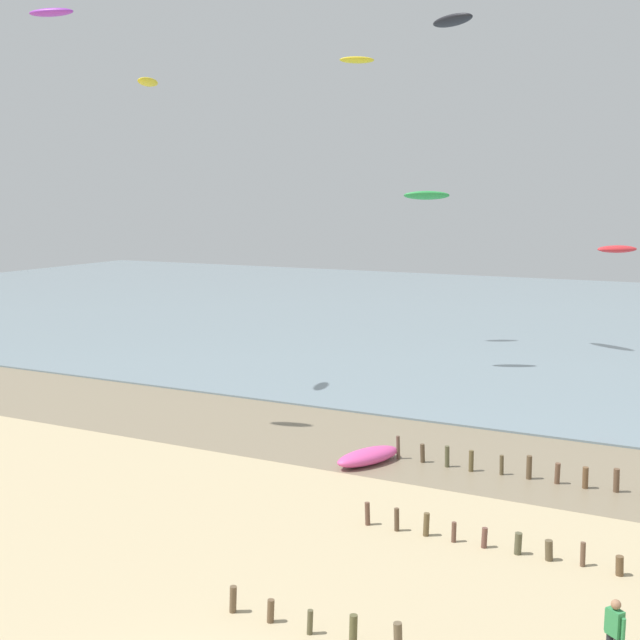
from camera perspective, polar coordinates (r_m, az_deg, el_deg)
wet_sand_strip at (r=33.21m, az=9.67°, el=-9.54°), size 120.00×8.03×0.01m
sea at (r=70.63m, az=18.82°, el=-0.11°), size 160.00×70.00×0.10m
groyne_mid at (r=24.53m, az=18.97°, el=-15.85°), size 13.53×0.36×0.80m
groyne_far at (r=30.87m, az=15.31°, el=-10.35°), size 10.53×0.38×0.96m
person_by_waterline at (r=19.74m, az=20.43°, el=-20.41°), size 0.47×0.39×1.71m
grounded_kite at (r=31.66m, az=3.49°, el=-9.78°), size 2.30×3.21×0.61m
kite_aloft_0 at (r=55.28m, az=20.62°, el=4.80°), size 2.83×2.66×0.59m
kite_aloft_1 at (r=47.88m, az=7.69°, el=8.89°), size 2.87×2.03×0.73m
kite_aloft_3 at (r=43.11m, az=-12.29°, el=16.41°), size 1.12×2.10×0.54m
kite_aloft_4 at (r=55.09m, az=9.51°, el=20.52°), size 3.67×2.84×0.84m
kite_aloft_5 at (r=56.60m, az=2.67°, el=18.21°), size 2.47×1.93×0.56m
kite_aloft_6 at (r=37.16m, az=-18.80°, el=20.24°), size 2.14×1.10×0.34m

